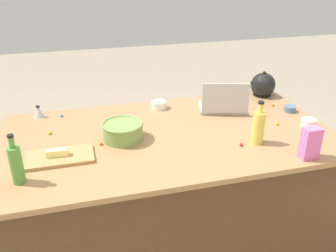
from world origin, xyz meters
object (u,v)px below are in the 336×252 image
(kitchen_timer, at_px, (39,112))
(candy_bag, at_px, (310,143))
(butter_stick_left, at_px, (57,153))
(bottle_oil, at_px, (258,127))
(ramekin_wide, at_px, (309,123))
(laptop, at_px, (223,104))
(mixing_bowl_large, at_px, (123,131))
(ramekin_small, at_px, (290,109))
(cutting_board, at_px, (60,157))
(bottle_olive, at_px, (16,164))
(kettle, at_px, (263,85))
(ramekin_medium, at_px, (159,105))

(kitchen_timer, height_order, candy_bag, candy_bag)
(butter_stick_left, xyz_separation_m, kitchen_timer, (0.12, -0.58, -0.00))
(bottle_oil, height_order, ramekin_wide, bottle_oil)
(laptop, bearing_deg, butter_stick_left, 18.81)
(mixing_bowl_large, relative_size, ramekin_small, 3.06)
(butter_stick_left, relative_size, kitchen_timer, 1.43)
(laptop, height_order, ramekin_small, laptop)
(butter_stick_left, bearing_deg, kitchen_timer, -78.15)
(laptop, distance_m, cutting_board, 1.12)
(ramekin_small, height_order, ramekin_wide, ramekin_wide)
(bottle_oil, bearing_deg, laptop, -89.41)
(mixing_bowl_large, bearing_deg, butter_stick_left, 19.90)
(ramekin_small, xyz_separation_m, kitchen_timer, (1.61, -0.34, 0.02))
(cutting_board, relative_size, ramekin_small, 4.45)
(bottle_oil, bearing_deg, bottle_olive, 3.06)
(bottle_olive, height_order, kettle, bottle_olive)
(mixing_bowl_large, distance_m, kitchen_timer, 0.66)
(bottle_olive, xyz_separation_m, cutting_board, (-0.18, -0.17, -0.09))
(bottle_oil, height_order, ramekin_small, bottle_oil)
(candy_bag, bearing_deg, butter_stick_left, -14.47)
(bottle_olive, distance_m, candy_bag, 1.43)
(kitchen_timer, bearing_deg, ramekin_small, 168.14)
(kettle, height_order, candy_bag, kettle)
(butter_stick_left, relative_size, candy_bag, 0.65)
(candy_bag, bearing_deg, bottle_olive, -6.10)
(kettle, relative_size, kitchen_timer, 2.77)
(mixing_bowl_large, distance_m, bottle_olive, 0.61)
(mixing_bowl_large, bearing_deg, bottle_oil, 161.77)
(ramekin_wide, height_order, kitchen_timer, kitchen_timer)
(bottle_olive, distance_m, ramekin_wide, 1.66)
(candy_bag, bearing_deg, mixing_bowl_large, -26.91)
(ramekin_small, xyz_separation_m, ramekin_wide, (0.01, 0.23, 0.00))
(ramekin_medium, bearing_deg, kettle, -176.98)
(butter_stick_left, xyz_separation_m, ramekin_wide, (-1.48, -0.01, -0.01))
(ramekin_small, distance_m, ramekin_medium, 0.88)
(laptop, bearing_deg, kitchen_timer, -10.19)
(kitchen_timer, bearing_deg, kettle, 179.41)
(kettle, distance_m, cutting_board, 1.56)
(cutting_board, xyz_separation_m, ramekin_medium, (-0.65, -0.52, 0.02))
(mixing_bowl_large, xyz_separation_m, bottle_olive, (0.53, 0.30, 0.05))
(cutting_board, relative_size, ramekin_medium, 3.39)
(butter_stick_left, bearing_deg, candy_bag, 165.53)
(ramekin_small, distance_m, ramekin_wide, 0.23)
(laptop, distance_m, ramekin_wide, 0.54)
(kitchen_timer, bearing_deg, cutting_board, 102.92)
(bottle_oil, height_order, ramekin_medium, bottle_oil)
(laptop, height_order, kitchen_timer, laptop)
(mixing_bowl_large, bearing_deg, ramekin_medium, -128.00)
(laptop, distance_m, ramekin_medium, 0.43)
(bottle_oil, relative_size, butter_stick_left, 2.25)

